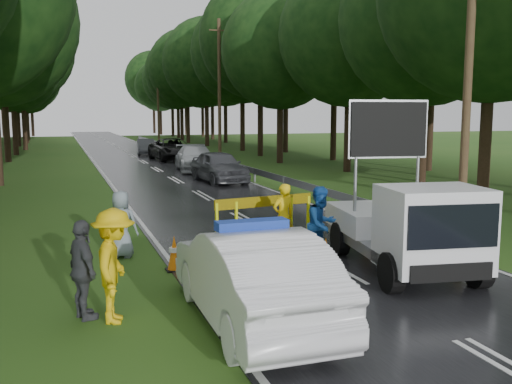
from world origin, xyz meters
name	(u,v)px	position (x,y,z in m)	size (l,w,h in m)	color
ground	(330,267)	(0.00, 0.00, 0.00)	(160.00, 160.00, 0.00)	#264F16
road	(143,162)	(0.00, 30.00, 0.01)	(7.00, 140.00, 0.02)	black
guardrail	(194,153)	(3.70, 29.67, 0.55)	(0.12, 60.06, 0.70)	gray
utility_pole_near	(469,56)	(5.20, 2.00, 5.06)	(1.40, 0.24, 10.00)	#483021
utility_pole_mid	(219,91)	(5.20, 28.00, 5.06)	(1.40, 0.24, 10.00)	#483021
utility_pole_far	(158,99)	(5.20, 54.00, 5.06)	(1.40, 0.24, 10.00)	#483021
police_sedan	(252,277)	(-2.80, -2.71, 0.80)	(1.73, 4.85, 1.75)	white
work_truck	(407,227)	(1.40, -0.93, 1.02)	(2.76, 4.96, 3.75)	gray
barrier	(264,207)	(-0.46, 3.13, 0.93)	(2.95, 0.48, 1.23)	#E0ED0C
officer	(283,217)	(-0.34, 2.00, 0.85)	(0.62, 0.41, 1.71)	yellow
civilian	(321,225)	(0.01, 0.50, 0.90)	(0.88, 0.68, 1.80)	#1B56B0
bystander_left	(114,266)	(-4.95, -1.89, 0.97)	(1.25, 0.72, 1.93)	#DDB00C
bystander_mid	(83,270)	(-5.44, -1.59, 0.86)	(1.01, 0.42, 1.72)	#3B3D42
bystander_right	(121,224)	(-4.38, 2.50, 0.82)	(0.80, 0.52, 1.64)	gray
queue_car_first	(219,166)	(1.94, 16.46, 0.80)	(1.90, 4.72, 1.61)	#393A40
queue_car_second	(196,158)	(2.12, 22.46, 0.77)	(2.17, 5.34, 1.55)	#A8ABB0
queue_car_third	(173,149)	(2.31, 30.72, 0.81)	(2.68, 5.82, 1.62)	black
queue_car_fourth	(146,147)	(1.28, 37.27, 0.66)	(1.40, 4.01, 1.32)	#45484D
cone_near_left	(219,287)	(-3.09, -1.70, 0.36)	(0.35, 0.35, 0.75)	black
cone_center	(326,253)	(-0.11, 0.00, 0.34)	(0.34, 0.34, 0.71)	black
cone_far	(287,231)	(-0.04, 2.50, 0.35)	(0.34, 0.34, 0.73)	black
cone_left_mid	(174,254)	(-3.40, 0.91, 0.39)	(0.38, 0.38, 0.80)	black
cone_right	(367,223)	(2.54, 2.76, 0.35)	(0.34, 0.34, 0.73)	black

